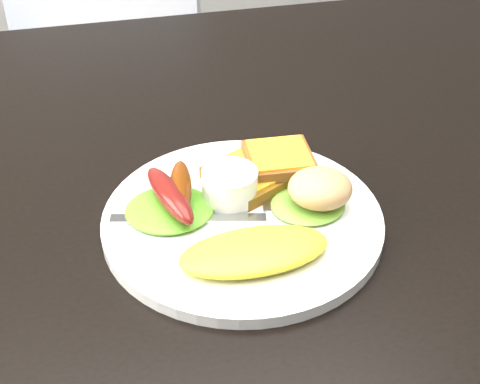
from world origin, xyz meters
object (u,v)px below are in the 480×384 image
(person, at_px, (124,14))
(dining_chair, at_px, (115,90))
(dining_table, at_px, (299,151))
(plate, at_px, (242,220))

(person, bearing_deg, dining_chair, -94.58)
(dining_table, bearing_deg, person, 103.59)
(dining_table, height_order, person, person)
(dining_chair, height_order, person, person)
(dining_table, bearing_deg, plate, -126.18)
(dining_chair, height_order, plate, plate)
(dining_table, xyz_separation_m, person, (-0.15, 0.61, -0.05))
(dining_chair, xyz_separation_m, plate, (0.07, -0.89, 0.31))
(dining_chair, bearing_deg, person, -57.48)
(dining_chair, xyz_separation_m, person, (0.03, -0.14, 0.23))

